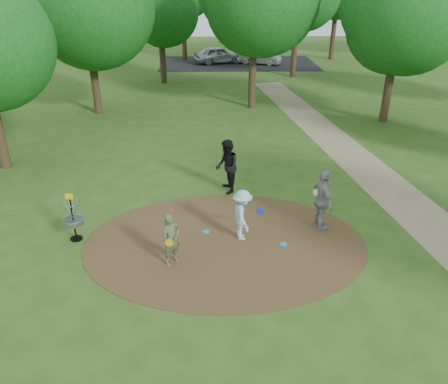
{
  "coord_description": "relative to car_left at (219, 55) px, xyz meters",
  "views": [
    {
      "loc": [
        -0.29,
        -11.03,
        7.16
      ],
      "look_at": [
        0.0,
        1.2,
        1.1
      ],
      "focal_mm": 35.0,
      "sensor_mm": 36.0,
      "label": 1
    }
  ],
  "objects": [
    {
      "name": "tree_ring",
      "position": [
        1.84,
        -21.17,
        4.54
      ],
      "size": [
        37.49,
        45.25,
        9.03
      ],
      "color": "#332316",
      "rests_on": "ground"
    },
    {
      "name": "car_right",
      "position": [
        3.69,
        -0.59,
        -0.12
      ],
      "size": [
        4.02,
        2.58,
        1.25
      ],
      "primitive_type": "imported",
      "rotation": [
        0.0,
        0.0,
        1.21
      ],
      "color": "#A4A5AC",
      "rests_on": "ground"
    },
    {
      "name": "footpath",
      "position": [
        6.31,
        -28.04,
        -0.74
      ],
      "size": [
        7.55,
        39.89,
        0.01
      ],
      "primitive_type": "cube",
      "rotation": [
        0.0,
        0.0,
        0.14
      ],
      "color": "#8C7A5B",
      "rests_on": "ground"
    },
    {
      "name": "disc_golf_basket",
      "position": [
        -4.69,
        -29.74,
        0.13
      ],
      "size": [
        0.63,
        0.63,
        1.54
      ],
      "color": "black",
      "rests_on": "ground"
    },
    {
      "name": "player_waiting_with_disc",
      "position": [
        2.82,
        -29.29,
        0.25
      ],
      "size": [
        0.74,
        1.25,
        1.99
      ],
      "color": "gray",
      "rests_on": "ground"
    },
    {
      "name": "player_throwing_with_disc",
      "position": [
        0.33,
        -29.79,
        0.05
      ],
      "size": [
        1.04,
        1.12,
        1.6
      ],
      "color": "#98C9E3",
      "rests_on": "ground"
    },
    {
      "name": "parking_lot",
      "position": [
        1.81,
        -0.04,
        -0.74
      ],
      "size": [
        14.0,
        8.0,
        0.01
      ],
      "primitive_type": "cube",
      "color": "black",
      "rests_on": "ground"
    },
    {
      "name": "player_observer_with_disc",
      "position": [
        -1.67,
        -31.04,
        0.03
      ],
      "size": [
        0.67,
        0.66,
        1.55
      ],
      "color": "#4F5D35",
      "rests_on": "ground"
    },
    {
      "name": "disc_ground_red",
      "position": [
        -1.95,
        -28.06,
        -0.72
      ],
      "size": [
        0.22,
        0.22,
        0.02
      ],
      "primitive_type": "cylinder",
      "color": "#BC3312",
      "rests_on": "dirt_clearing"
    },
    {
      "name": "dirt_clearing",
      "position": [
        -0.19,
        -30.04,
        -0.74
      ],
      "size": [
        8.4,
        8.4,
        0.02
      ],
      "primitive_type": "cylinder",
      "color": "#47301C",
      "rests_on": "ground"
    },
    {
      "name": "disc_ground_blue",
      "position": [
        1.54,
        -30.22,
        -0.72
      ],
      "size": [
        0.22,
        0.22,
        0.02
      ],
      "primitive_type": "cylinder",
      "color": "#0D98DE",
      "rests_on": "dirt_clearing"
    },
    {
      "name": "disc_ground_cyan",
      "position": [
        -0.76,
        -29.46,
        -0.72
      ],
      "size": [
        0.22,
        0.22,
        0.02
      ],
      "primitive_type": "cylinder",
      "color": "#1A94D0",
      "rests_on": "dirt_clearing"
    },
    {
      "name": "player_walking_with_disc",
      "position": [
        -0.03,
        -26.58,
        0.24
      ],
      "size": [
        0.88,
        1.06,
        1.99
      ],
      "color": "black",
      "rests_on": "ground"
    },
    {
      "name": "car_left",
      "position": [
        0.0,
        0.0,
        0.0
      ],
      "size": [
        4.72,
        2.96,
        1.5
      ],
      "primitive_type": "imported",
      "rotation": [
        0.0,
        0.0,
        1.86
      ],
      "color": "#A6ABAE",
      "rests_on": "ground"
    },
    {
      "name": "ground",
      "position": [
        -0.19,
        -30.04,
        -0.75
      ],
      "size": [
        100.0,
        100.0,
        0.0
      ],
      "primitive_type": "plane",
      "color": "#2D5119",
      "rests_on": "ground"
    }
  ]
}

